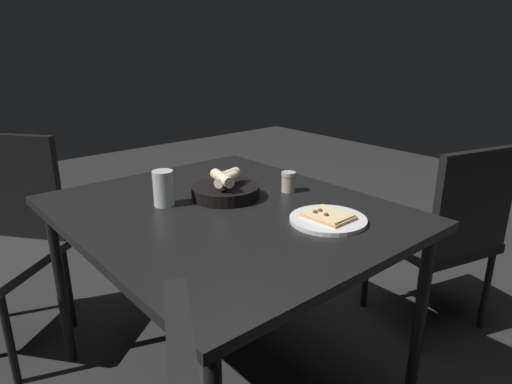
# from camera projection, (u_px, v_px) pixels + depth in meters

# --- Properties ---
(ground) EXTENTS (8.00, 8.00, 0.00)m
(ground) POSITION_uv_depth(u_px,v_px,m) (230.00, 378.00, 1.79)
(ground) COLOR #272727
(dining_table) EXTENTS (1.17, 0.99, 0.72)m
(dining_table) POSITION_uv_depth(u_px,v_px,m) (226.00, 223.00, 1.57)
(dining_table) COLOR black
(dining_table) RESTS_ON ground
(pizza_plate) EXTENTS (0.25, 0.25, 0.04)m
(pizza_plate) POSITION_uv_depth(u_px,v_px,m) (328.00, 219.00, 1.43)
(pizza_plate) COLOR silver
(pizza_plate) RESTS_ON dining_table
(bread_basket) EXTENTS (0.25, 0.25, 0.11)m
(bread_basket) POSITION_uv_depth(u_px,v_px,m) (226.00, 190.00, 1.65)
(bread_basket) COLOR black
(bread_basket) RESTS_ON dining_table
(beer_glass) EXTENTS (0.07, 0.07, 0.13)m
(beer_glass) POSITION_uv_depth(u_px,v_px,m) (164.00, 190.00, 1.57)
(beer_glass) COLOR silver
(beer_glass) RESTS_ON dining_table
(pepper_shaker) EXTENTS (0.06, 0.06, 0.08)m
(pepper_shaker) POSITION_uv_depth(u_px,v_px,m) (288.00, 183.00, 1.72)
(pepper_shaker) COLOR #BFB299
(pepper_shaker) RESTS_ON dining_table
(chair_near) EXTENTS (0.62, 0.62, 0.91)m
(chair_near) POSITION_uv_depth(u_px,v_px,m) (4.00, 232.00, 1.89)
(chair_near) COLOR #292929
(chair_near) RESTS_ON ground
(chair_spare) EXTENTS (0.54, 0.54, 0.87)m
(chair_spare) POSITION_uv_depth(u_px,v_px,m) (446.00, 229.00, 1.97)
(chair_spare) COLOR black
(chair_spare) RESTS_ON ground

